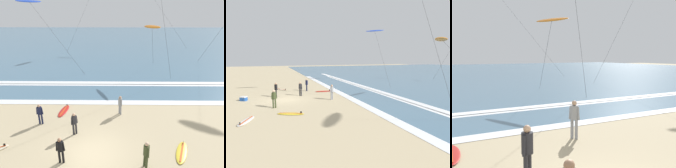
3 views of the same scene
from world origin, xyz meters
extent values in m
plane|color=tan|center=(0.00, 0.00, 0.00)|extent=(160.00, 160.00, 0.00)
cube|color=white|center=(-1.37, 6.75, 0.01)|extent=(42.11, 0.93, 0.01)
cube|color=white|center=(-0.80, 11.21, 0.01)|extent=(40.14, 0.58, 0.01)
cube|color=white|center=(-0.01, 11.86, 0.01)|extent=(55.85, 0.99, 0.01)
cylinder|color=black|center=(-1.59, -0.74, 0.41)|extent=(0.13, 0.13, 0.82)
cylinder|color=black|center=(-1.39, -0.74, 0.41)|extent=(0.13, 0.13, 0.82)
cylinder|color=black|center=(-1.49, -0.74, 1.11)|extent=(0.32, 0.32, 0.58)
cylinder|color=black|center=(-1.68, -0.74, 1.08)|extent=(0.13, 0.09, 0.56)
cylinder|color=black|center=(-1.31, -0.74, 1.08)|extent=(0.13, 0.09, 0.56)
sphere|color=#9E7051|center=(-1.49, -0.74, 1.49)|extent=(0.21, 0.21, 0.21)
cylinder|color=#232328|center=(-1.34, 1.83, 0.41)|extent=(0.13, 0.13, 0.82)
cylinder|color=#232328|center=(-1.19, 1.97, 0.41)|extent=(0.13, 0.13, 0.82)
cylinder|color=#232328|center=(-1.26, 1.90, 1.11)|extent=(0.32, 0.32, 0.58)
cylinder|color=#232328|center=(-1.40, 1.78, 1.08)|extent=(0.16, 0.16, 0.56)
cylinder|color=#232328|center=(-1.12, 2.02, 1.08)|extent=(0.16, 0.16, 0.56)
sphere|color=tan|center=(-1.26, 1.90, 1.49)|extent=(0.21, 0.21, 0.21)
cylinder|color=#141938|center=(-4.13, 3.13, 0.41)|extent=(0.13, 0.13, 0.82)
cylinder|color=#141938|center=(-3.93, 3.14, 0.41)|extent=(0.13, 0.13, 0.82)
cylinder|color=#141938|center=(-4.03, 3.13, 1.11)|extent=(0.32, 0.32, 0.58)
cylinder|color=#141938|center=(-4.22, 3.13, 1.08)|extent=(0.14, 0.09, 0.56)
cylinder|color=#141938|center=(-3.84, 3.14, 1.08)|extent=(0.14, 0.09, 0.56)
sphere|color=tan|center=(-4.03, 3.13, 1.49)|extent=(0.21, 0.21, 0.21)
cylinder|color=gray|center=(1.81, 4.74, 0.41)|extent=(0.13, 0.13, 0.82)
cylinder|color=gray|center=(1.92, 4.57, 0.41)|extent=(0.13, 0.13, 0.82)
cylinder|color=gray|center=(1.87, 4.66, 1.11)|extent=(0.32, 0.32, 0.58)
cylinder|color=gray|center=(1.77, 4.82, 1.08)|extent=(0.15, 0.16, 0.56)
cylinder|color=gray|center=(1.96, 4.50, 1.08)|extent=(0.15, 0.16, 0.56)
sphere|color=tan|center=(1.87, 4.66, 1.49)|extent=(0.21, 0.21, 0.21)
cylinder|color=#384223|center=(3.03, -0.93, 0.41)|extent=(0.13, 0.13, 0.82)
cylinder|color=#384223|center=(3.11, -1.11, 0.41)|extent=(0.13, 0.13, 0.82)
cylinder|color=#384223|center=(3.07, -1.02, 1.11)|extent=(0.32, 0.32, 0.58)
cylinder|color=#384223|center=(3.00, -0.85, 1.08)|extent=(0.14, 0.16, 0.56)
cylinder|color=#384223|center=(3.15, -1.19, 1.08)|extent=(0.14, 0.16, 0.56)
sphere|color=#DBB28E|center=(3.07, -1.02, 1.49)|extent=(0.21, 0.21, 0.21)
ellipsoid|color=beige|center=(-6.05, 0.06, 0.04)|extent=(2.09, 1.64, 0.09)
cube|color=#D84C19|center=(-6.05, 0.06, 0.09)|extent=(1.55, 1.05, 0.01)
cube|color=black|center=(-5.36, 0.51, 0.17)|extent=(0.11, 0.08, 0.16)
ellipsoid|color=yellow|center=(5.40, 0.11, 0.04)|extent=(1.39, 2.17, 0.09)
cube|color=#D84C19|center=(5.40, 0.11, 0.09)|extent=(0.80, 1.68, 0.01)
cube|color=black|center=(5.72, 0.86, 0.17)|extent=(0.06, 0.12, 0.16)
ellipsoid|color=silver|center=(5.99, -2.92, 0.04)|extent=(2.18, 1.28, 0.09)
cube|color=#D84C19|center=(5.99, -2.92, 0.09)|extent=(1.71, 0.70, 0.01)
cube|color=black|center=(6.76, -3.20, 0.17)|extent=(0.12, 0.06, 0.16)
ellipsoid|color=red|center=(-2.83, 5.06, 0.04)|extent=(0.81, 2.15, 0.09)
cube|color=#D84C19|center=(-2.83, 5.06, 0.09)|extent=(0.28, 1.79, 0.01)
cube|color=black|center=(-2.75, 5.88, 0.17)|extent=(0.03, 0.12, 0.16)
ellipsoid|color=orange|center=(5.86, 14.69, 6.14)|extent=(2.04, 3.23, 0.43)
ellipsoid|color=blue|center=(-9.14, 16.28, 9.02)|extent=(2.81, 2.81, 0.43)
cylinder|color=#333333|center=(-5.85, 15.74, 4.51)|extent=(6.61, 1.10, 9.03)
cylinder|color=#333333|center=(6.43, 12.22, 7.63)|extent=(4.10, 2.93, 15.27)
cylinder|color=#333333|center=(-5.83, 30.49, 5.27)|extent=(5.12, 1.17, 10.55)
cube|color=#1E4C9E|center=(-0.82, -3.92, 0.18)|extent=(0.70, 0.74, 0.36)
cube|color=silver|center=(-0.82, -3.92, 0.40)|extent=(0.71, 0.76, 0.08)
camera|label=1|loc=(1.39, -9.07, 7.83)|focal=30.69mm
camera|label=2|loc=(19.39, -1.14, 4.36)|focal=29.04mm
camera|label=3|loc=(-3.88, -4.86, 3.47)|focal=44.38mm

